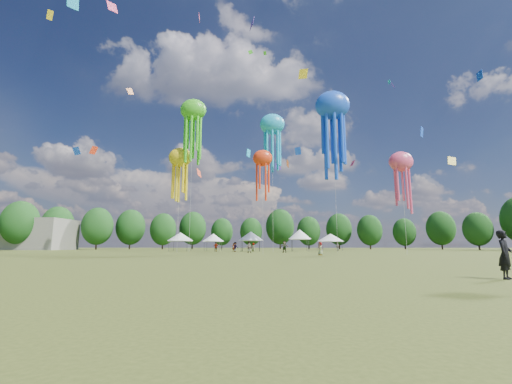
{
  "coord_description": "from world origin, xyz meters",
  "views": [
    {
      "loc": [
        0.43,
        -15.34,
        1.2
      ],
      "look_at": [
        -0.54,
        15.0,
        6.0
      ],
      "focal_mm": 23.66,
      "sensor_mm": 36.0,
      "label": 1
    }
  ],
  "objects": [
    {
      "name": "ground",
      "position": [
        0.0,
        0.0,
        0.0
      ],
      "size": [
        300.0,
        300.0,
        0.0
      ],
      "primitive_type": "plane",
      "color": "#384416",
      "rests_on": "ground"
    },
    {
      "name": "observer_main",
      "position": [
        8.98,
        -2.77,
        0.87
      ],
      "size": [
        0.75,
        0.74,
        1.74
      ],
      "primitive_type": "imported",
      "rotation": [
        0.0,
        0.0,
        0.75
      ],
      "color": "black",
      "rests_on": "ground"
    },
    {
      "name": "spectators_far",
      "position": [
        1.58,
        46.42,
        0.9
      ],
      "size": [
        24.46,
        28.97,
        1.91
      ],
      "color": "gray",
      "rests_on": "ground"
    },
    {
      "name": "treeline",
      "position": [
        -3.87,
        62.51,
        6.54
      ],
      "size": [
        201.57,
        95.24,
        13.43
      ],
      "color": "#38281C",
      "rests_on": "ground"
    },
    {
      "name": "small_kites",
      "position": [
        -0.45,
        41.43,
        30.15
      ],
      "size": [
        74.17,
        60.68,
        44.99
      ],
      "color": "yellow",
      "rests_on": "ground"
    },
    {
      "name": "spectator_near",
      "position": [
        -2.37,
        37.18,
        0.9
      ],
      "size": [
        0.88,
        0.68,
        1.8
      ],
      "primitive_type": "imported",
      "rotation": [
        0.0,
        0.0,
        3.14
      ],
      "color": "gray",
      "rests_on": "ground"
    },
    {
      "name": "show_kites",
      "position": [
        2.1,
        39.29,
        19.42
      ],
      "size": [
        37.59,
        13.57,
        27.41
      ],
      "color": "yellow",
      "rests_on": "ground"
    },
    {
      "name": "festival_tents",
      "position": [
        -1.82,
        54.89,
        2.96
      ],
      "size": [
        37.16,
        11.56,
        4.34
      ],
      "color": "#47474C",
      "rests_on": "ground"
    }
  ]
}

